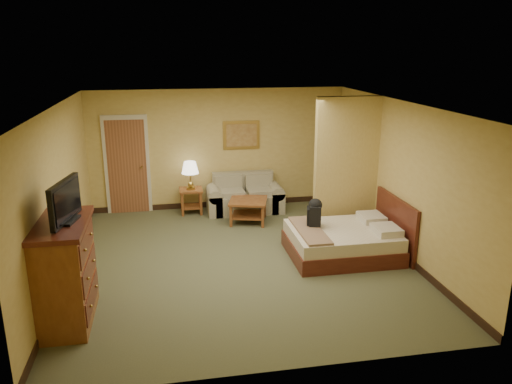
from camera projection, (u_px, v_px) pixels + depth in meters
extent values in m
plane|color=#505235|center=(240.00, 261.00, 8.37)|extent=(6.00, 6.00, 0.00)
plane|color=white|center=(238.00, 104.00, 7.63)|extent=(6.00, 6.00, 0.00)
cube|color=tan|center=(219.00, 149.00, 10.83)|extent=(5.50, 0.02, 2.60)
cube|color=tan|center=(59.00, 195.00, 7.53)|extent=(0.02, 6.00, 2.60)
cube|color=tan|center=(399.00, 178.00, 8.48)|extent=(0.02, 6.00, 2.60)
cube|color=tan|center=(346.00, 167.00, 9.25)|extent=(1.20, 0.15, 2.60)
cube|color=beige|center=(127.00, 165.00, 10.54)|extent=(0.94, 0.06, 2.10)
cube|color=brown|center=(127.00, 167.00, 10.54)|extent=(0.80, 0.04, 2.00)
cylinder|color=#A4873C|center=(142.00, 167.00, 10.54)|extent=(0.04, 0.12, 0.04)
cube|color=black|center=(220.00, 204.00, 11.17)|extent=(5.50, 0.02, 0.12)
cube|color=gray|center=(245.00, 203.00, 10.78)|extent=(1.34, 0.72, 0.40)
cube|color=gray|center=(243.00, 181.00, 10.96)|extent=(1.34, 0.17, 0.42)
cube|color=gray|center=(214.00, 203.00, 10.66)|extent=(0.29, 0.72, 0.45)
cube|color=gray|center=(275.00, 200.00, 10.89)|extent=(0.29, 0.72, 0.45)
cube|color=brown|center=(191.00, 190.00, 10.61)|extent=(0.48, 0.48, 0.04)
cube|color=brown|center=(191.00, 206.00, 10.72)|extent=(0.41, 0.41, 0.03)
cube|color=brown|center=(183.00, 205.00, 10.47)|extent=(0.05, 0.05, 0.49)
cube|color=brown|center=(201.00, 204.00, 10.54)|extent=(0.05, 0.05, 0.49)
cube|color=brown|center=(182.00, 200.00, 10.84)|extent=(0.05, 0.05, 0.49)
cube|color=brown|center=(200.00, 199.00, 10.90)|extent=(0.05, 0.05, 0.49)
cylinder|color=#A4873C|center=(191.00, 188.00, 10.60)|extent=(0.18, 0.18, 0.04)
cylinder|color=#A4873C|center=(190.00, 178.00, 10.54)|extent=(0.02, 0.02, 0.30)
cone|color=white|center=(190.00, 167.00, 10.47)|extent=(0.36, 0.36, 0.25)
cube|color=brown|center=(248.00, 201.00, 10.08)|extent=(0.90, 0.90, 0.04)
cube|color=brown|center=(248.00, 215.00, 10.16)|extent=(0.77, 0.77, 0.03)
cube|color=brown|center=(235.00, 218.00, 9.79)|extent=(0.05, 0.05, 0.44)
cube|color=brown|center=(261.00, 206.00, 10.49)|extent=(0.05, 0.05, 0.44)
cube|color=#B78E3F|center=(241.00, 135.00, 10.82)|extent=(0.80, 0.03, 0.62)
cube|color=#965F2E|center=(242.00, 135.00, 10.80)|extent=(0.66, 0.02, 0.49)
cube|color=brown|center=(65.00, 275.00, 6.37)|extent=(0.60, 1.19, 1.30)
cube|color=#4B1A11|center=(59.00, 225.00, 6.17)|extent=(0.67, 1.28, 0.07)
cube|color=black|center=(67.00, 220.00, 6.18)|extent=(0.28, 0.41, 0.03)
cube|color=black|center=(65.00, 201.00, 6.11)|extent=(0.23, 0.86, 0.52)
cube|color=#4B1A11|center=(341.00, 248.00, 8.54)|extent=(1.78, 1.43, 0.27)
cube|color=beige|center=(342.00, 235.00, 8.47)|extent=(1.73, 1.37, 0.21)
cube|color=#4B1A11|center=(395.00, 225.00, 8.61)|extent=(0.06, 1.51, 0.98)
cube|color=beige|center=(386.00, 230.00, 8.25)|extent=(0.40, 0.49, 0.12)
cube|color=beige|center=(371.00, 218.00, 8.83)|extent=(0.40, 0.49, 0.12)
cube|color=brown|center=(309.00, 230.00, 8.34)|extent=(0.40, 1.34, 0.04)
cube|color=black|center=(315.00, 216.00, 8.50)|extent=(0.26, 0.33, 0.39)
sphere|color=black|center=(315.00, 205.00, 8.45)|extent=(0.23, 0.23, 0.23)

